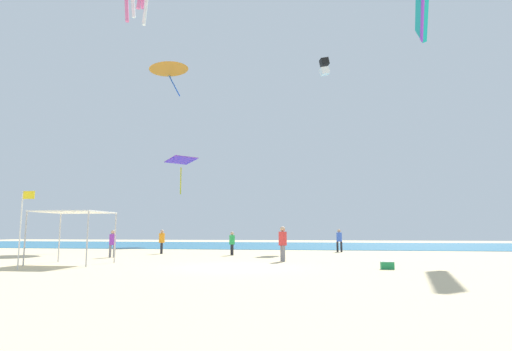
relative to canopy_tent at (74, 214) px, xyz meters
name	(u,v)px	position (x,y,z in m)	size (l,w,h in m)	color
ground	(236,268)	(8.51, -0.34, -2.56)	(110.00, 110.00, 0.10)	beige
ocean_strip	(287,245)	(8.51, 29.05, -2.49)	(110.00, 23.68, 0.03)	#1E6B93
canopy_tent	(74,214)	(0.00, 0.00, 0.00)	(3.29, 2.80, 2.65)	#B2B2B7
person_near_tent	(162,240)	(0.90, 9.92, -1.48)	(0.41, 0.45, 1.74)	black
person_leftmost	(232,241)	(6.36, 8.90, -1.57)	(0.38, 0.40, 1.60)	black
person_central	(339,239)	(13.84, 14.55, -1.45)	(0.46, 0.43, 1.79)	black
person_rightmost	(283,241)	(10.33, 3.57, -1.39)	(0.45, 0.48, 1.90)	slate
person_far_shore	(113,241)	(-0.63, 5.46, -1.50)	(0.45, 0.41, 1.71)	slate
banner_flag	(22,222)	(-0.53, -3.03, -0.43)	(0.61, 0.06, 3.41)	silver
cooler_box	(387,265)	(15.27, -0.42, -2.33)	(0.57, 0.37, 0.35)	#1E8C4C
kite_delta_orange	(169,66)	(-3.57, 22.10, 16.89)	(4.43, 4.39, 3.41)	orange
kite_parafoil_teal	(422,12)	(20.46, 12.42, 15.92)	(1.58, 5.35, 3.25)	teal
kite_box_black	(324,67)	(13.15, 25.14, 17.01)	(1.18, 1.09, 1.96)	black
kite_diamond_purple	(181,162)	(-3.64, 27.17, 7.16)	(4.19, 4.19, 4.25)	purple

